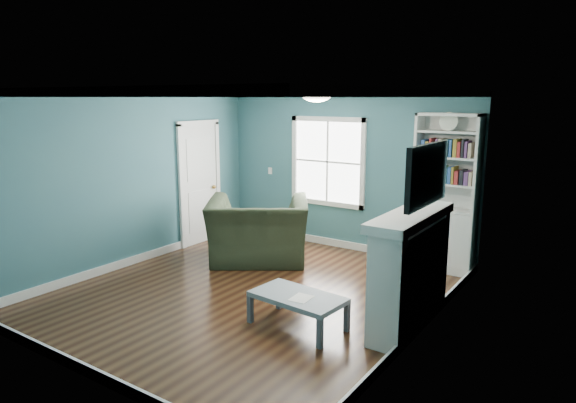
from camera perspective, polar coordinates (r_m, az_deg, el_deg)
The scene contains 13 objects.
floor at distance 6.87m, azimuth -4.04°, elevation -10.02°, with size 5.00×5.00×0.00m, color black.
room_walls at distance 6.46m, azimuth -4.24°, elevation 3.14°, with size 5.00×5.00×5.00m.
trim at distance 6.52m, azimuth -4.19°, elevation 0.14°, with size 4.50×5.00×2.60m.
window at distance 8.69m, azimuth 4.43°, elevation 4.43°, with size 1.40×0.06×1.50m.
bookshelf at distance 7.80m, azimuth 17.00°, elevation -0.79°, with size 0.90×0.35×2.31m.
fireplace at distance 5.85m, azimuth 13.54°, elevation -7.59°, with size 0.44×1.58×1.30m.
tv at distance 5.56m, azimuth 15.23°, elevation 2.90°, with size 0.06×1.10×0.65m, color black.
door at distance 9.03m, azimuth -9.77°, elevation 2.14°, with size 0.12×0.98×2.17m.
ceiling_fixture at distance 5.96m, azimuth 3.20°, elevation 11.79°, with size 0.38×0.38×0.15m.
light_switch at distance 9.37m, azimuth -1.99°, elevation 3.43°, with size 0.08×0.01×0.12m, color white.
recliner at distance 7.94m, azimuth -3.34°, elevation -2.05°, with size 1.50×0.98×1.31m, color black.
coffee_table at distance 5.78m, azimuth 1.09°, elevation -10.78°, with size 1.08×0.65×0.37m.
paper_sheet at distance 5.67m, azimuth 1.48°, elevation -10.68°, with size 0.20×0.26×0.00m, color white.
Camera 1 is at (3.97, -5.01, 2.52)m, focal length 32.00 mm.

